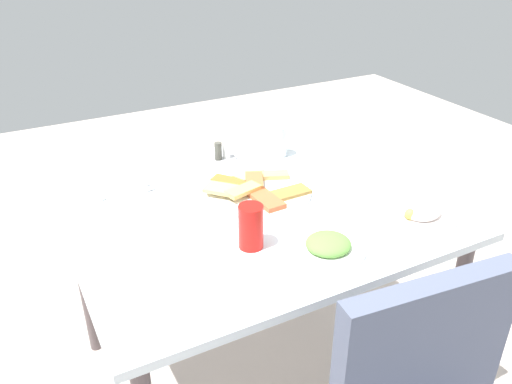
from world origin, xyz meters
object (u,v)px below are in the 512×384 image
drinking_glass (277,141)px  spoon (129,196)px  pide_platter (257,190)px  soda_can (251,227)px  salad_plate_rice (419,210)px  condiment_caddy (223,155)px  paper_napkin (128,194)px  fork (126,191)px  dining_table (254,226)px  salad_plate_greens (328,246)px

drinking_glass → spoon: (0.57, 0.06, -0.05)m
drinking_glass → pide_platter: bearing=48.6°
soda_can → spoon: bearing=-63.1°
pide_platter → salad_plate_rice: bearing=136.4°
condiment_caddy → paper_napkin: bearing=13.4°
pide_platter → spoon: bearing=-24.5°
condiment_caddy → fork: bearing=10.7°
pide_platter → spoon: 0.40m
salad_plate_rice → fork: salad_plate_rice is taller
pide_platter → condiment_caddy: 0.27m
paper_napkin → condiment_caddy: (-0.37, -0.09, 0.02)m
spoon → salad_plate_rice: bearing=133.2°
salad_plate_rice → spoon: salad_plate_rice is taller
pide_platter → soda_can: 0.30m
pide_platter → condiment_caddy: bearing=-90.9°
pide_platter → fork: pide_platter is taller
salad_plate_rice → paper_napkin: (0.72, -0.52, -0.02)m
dining_table → salad_plate_greens: salad_plate_greens is taller
drinking_glass → fork: bearing=2.7°
pide_platter → salad_plate_greens: (-0.02, 0.36, 0.00)m
spoon → salad_plate_greens: bearing=113.9°
condiment_caddy → spoon: bearing=16.0°
pide_platter → condiment_caddy: condiment_caddy is taller
spoon → paper_napkin: bearing=-101.8°
condiment_caddy → drinking_glass: bearing=167.8°
fork → pide_platter: bearing=141.5°
pide_platter → soda_can: soda_can is taller
dining_table → paper_napkin: paper_napkin is taller
dining_table → soda_can: 0.26m
dining_table → pide_platter: 0.11m
salad_plate_rice → drinking_glass: (0.15, -0.57, 0.04)m
paper_napkin → dining_table: bearing=142.8°
salad_plate_rice → spoon: (0.72, -0.50, -0.01)m
salad_plate_greens → condiment_caddy: size_ratio=1.75×
salad_plate_greens → fork: salad_plate_greens is taller
salad_plate_rice → fork: bearing=-36.9°
salad_plate_rice → drinking_glass: 0.59m
salad_plate_rice → drinking_glass: bearing=-75.0°
paper_napkin → fork: bearing=-90.0°
soda_can → spoon: size_ratio=0.70×
salad_plate_rice → condiment_caddy: bearing=-60.1°
fork → spoon: size_ratio=0.95×
soda_can → condiment_caddy: bearing=-106.7°
pide_platter → paper_napkin: pide_platter is taller
paper_napkin → fork: fork is taller
soda_can → paper_napkin: (0.21, -0.44, -0.06)m
spoon → condiment_caddy: size_ratio=1.56×
drinking_glass → spoon: size_ratio=0.66×
soda_can → salad_plate_rice: bearing=170.5°
salad_plate_greens → fork: size_ratio=1.18×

